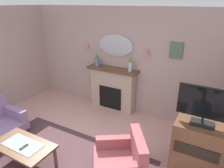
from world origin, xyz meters
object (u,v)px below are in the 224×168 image
mantel_vase_left (130,63)px  tv_cabinet (198,146)px  wall_sconce_left (87,45)px  wall_mirror (115,46)px  tv_remote (24,147)px  fireplace (113,89)px  coffee_table (23,147)px  wall_sconce_right (147,52)px  tv_flatscreen (205,105)px  armchair_near_fireplace (123,158)px  mantel_vase_centre (97,60)px  framed_picture (176,50)px

mantel_vase_left → tv_cabinet: 2.34m
wall_sconce_left → tv_cabinet: bearing=-21.9°
wall_mirror → tv_remote: wall_mirror is taller
mantel_vase_left → wall_mirror: 0.63m
fireplace → coffee_table: size_ratio=1.24×
wall_sconce_right → coffee_table: wall_sconce_right is taller
mantel_vase_left → tv_cabinet: (1.82, -1.15, -0.92)m
fireplace → wall_mirror: wall_mirror is taller
tv_flatscreen → tv_cabinet: bearing=90.0°
wall_sconce_right → coffee_table: (-1.17, -2.69, -1.28)m
fireplace → armchair_near_fireplace: bearing=-56.2°
wall_sconce_right → wall_sconce_left: bearing=180.0°
mantel_vase_centre → tv_flatscreen: 3.01m
wall_sconce_left → tv_flatscreen: size_ratio=0.17×
fireplace → framed_picture: framed_picture is taller
wall_mirror → tv_cabinet: size_ratio=1.07×
tv_remote → tv_cabinet: tv_cabinet is taller
mantel_vase_left → coffee_table: (-0.82, -2.57, -0.99)m
wall_sconce_right → tv_flatscreen: wall_sconce_right is taller
armchair_near_fireplace → tv_flatscreen: 1.57m
wall_sconce_right → tv_remote: 3.18m
tv_cabinet → mantel_vase_left: bearing=147.6°
coffee_table → tv_remote: bearing=-28.1°
coffee_table → wall_sconce_left: bearing=101.1°
armchair_near_fireplace → framed_picture: bearing=83.7°
mantel_vase_left → wall_sconce_left: (-1.35, 0.12, 0.29)m
wall_sconce_right → framed_picture: bearing=5.3°
tv_flatscreen → coffee_table: bearing=-152.1°
coffee_table → tv_flatscreen: tv_flatscreen is taller
mantel_vase_left → mantel_vase_centre: bearing=180.0°
mantel_vase_left → wall_mirror: bearing=161.2°
tv_cabinet → tv_flatscreen: (0.00, -0.02, 0.80)m
fireplace → mantel_vase_left: 0.94m
tv_remote → mantel_vase_centre: bearing=94.6°
mantel_vase_left → wall_mirror: wall_mirror is taller
tv_remote → mantel_vase_left: bearing=74.2°
fireplace → mantel_vase_left: mantel_vase_left is taller
wall_sconce_left → tv_flatscreen: (3.17, -1.30, -0.41)m
wall_mirror → tv_flatscreen: 2.72m
mantel_vase_centre → wall_sconce_left: bearing=163.3°
mantel_vase_centre → tv_flatscreen: size_ratio=0.42×
wall_mirror → framed_picture: size_ratio=2.67×
fireplace → tv_cabinet: (2.32, -1.18, -0.12)m
fireplace → framed_picture: (1.50, 0.15, 1.18)m
mantel_vase_centre → wall_sconce_left: 0.54m
mantel_vase_left → framed_picture: framed_picture is taller
coffee_table → tv_remote: size_ratio=6.88×
fireplace → coffee_table: bearing=-97.0°
mantel_vase_left → wall_mirror: (-0.50, 0.17, 0.34)m
mantel_vase_centre → tv_flatscreen: tv_flatscreen is taller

